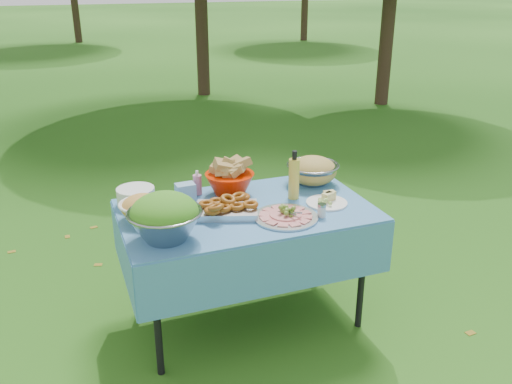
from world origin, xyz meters
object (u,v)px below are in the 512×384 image
Objects in this scene: picnic_table at (247,266)px; charcuterie_platter at (286,211)px; salad_bowl at (165,217)px; bread_bowl at (230,178)px; pasta_bowl_steel at (313,170)px; plate_stack at (136,196)px; oil_bottle at (294,175)px.

charcuterie_platter is at bearing -50.35° from picnic_table.
bread_bowl is at bearing 43.76° from salad_bowl.
salad_bowl reaches higher than pasta_bowl_steel.
bread_bowl reaches higher than plate_stack.
plate_stack is 0.91m from charcuterie_platter.
plate_stack is 0.66× the size of pasta_bowl_steel.
pasta_bowl_steel is 0.59m from charcuterie_platter.
salad_bowl reaches higher than bread_bowl.
salad_bowl reaches higher than picnic_table.
oil_bottle is at bearing -139.27° from pasta_bowl_steel.
bread_bowl reaches higher than picnic_table.
charcuterie_platter is (-0.39, -0.45, -0.05)m from pasta_bowl_steel.
salad_bowl is 1.27× the size of oil_bottle.
salad_bowl is at bearing -136.24° from bread_bowl.
picnic_table is at bearing -169.95° from oil_bottle.
charcuterie_platter is (0.69, 0.02, -0.08)m from salad_bowl.
bread_bowl is 0.57m from pasta_bowl_steel.
bread_bowl is at bearing 178.35° from pasta_bowl_steel.
salad_bowl is 1.14× the size of pasta_bowl_steel.
charcuterie_platter is at bearing -122.58° from oil_bottle.
plate_stack is at bearing 164.85° from oil_bottle.
pasta_bowl_steel is (1.14, -0.06, 0.04)m from plate_stack.
oil_bottle is (0.34, -0.21, 0.05)m from bread_bowl.
pasta_bowl_steel is at bearing -2.86° from plate_stack.
picnic_table is at bearing -27.36° from plate_stack.
bread_bowl reaches higher than charcuterie_platter.
pasta_bowl_steel is at bearing 40.73° from oil_bottle.
oil_bottle is at bearing -15.15° from plate_stack.
salad_bowl is at bearing -161.99° from oil_bottle.
charcuterie_platter is (0.18, -0.46, -0.06)m from bread_bowl.
oil_bottle reaches higher than pasta_bowl_steel.
plate_stack is 0.74× the size of oil_bottle.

